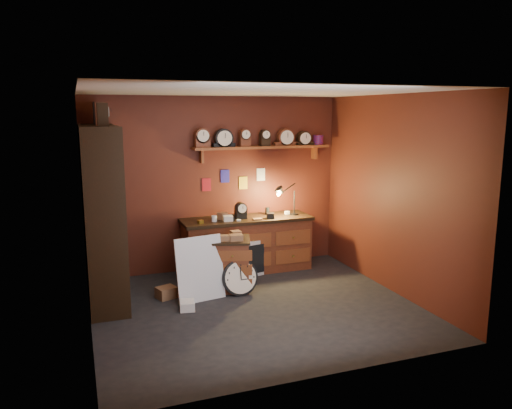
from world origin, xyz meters
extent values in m
plane|color=black|center=(0.00, 0.00, 0.00)|extent=(4.00, 4.00, 0.00)
cube|color=#572114|center=(0.00, 1.80, 1.35)|extent=(4.00, 0.02, 2.70)
cube|color=#572114|center=(0.00, -1.80, 1.35)|extent=(4.00, 0.02, 2.70)
cube|color=#572114|center=(-2.00, 0.00, 1.35)|extent=(0.02, 3.60, 2.70)
cube|color=#572114|center=(2.00, 0.00, 1.35)|extent=(0.02, 3.60, 2.70)
cube|color=beige|center=(0.00, 0.00, 2.70)|extent=(4.00, 3.60, 0.02)
cube|color=brown|center=(0.70, 1.65, 1.92)|extent=(2.20, 0.30, 0.04)
cube|color=brown|center=(-0.25, 1.72, 1.80)|extent=(0.04, 0.16, 0.20)
cube|color=brown|center=(1.65, 1.72, 1.80)|extent=(0.04, 0.16, 0.20)
cylinder|color=#B21419|center=(1.68, 1.65, 2.02)|extent=(0.16, 0.16, 0.15)
cube|color=maroon|center=(0.15, 1.79, 1.35)|extent=(0.14, 0.01, 0.20)
cube|color=navy|center=(0.45, 1.79, 1.47)|extent=(0.14, 0.01, 0.20)
cube|color=gold|center=(0.75, 1.79, 1.35)|extent=(0.14, 0.01, 0.20)
cube|color=silver|center=(1.05, 1.79, 1.47)|extent=(0.14, 0.01, 0.20)
cube|color=black|center=(-1.98, 0.98, 1.15)|extent=(0.03, 1.60, 2.30)
cube|color=black|center=(-1.75, 0.20, 1.15)|extent=(0.45, 0.03, 2.30)
cube|color=black|center=(-1.75, 1.76, 1.15)|extent=(0.45, 0.03, 2.30)
cube|color=black|center=(-1.75, 0.98, 0.05)|extent=(0.43, 1.54, 0.03)
cube|color=black|center=(-1.75, 0.98, 0.55)|extent=(0.43, 1.54, 0.03)
cube|color=black|center=(-1.75, 0.98, 1.00)|extent=(0.43, 1.54, 0.03)
cube|color=black|center=(-1.75, 0.98, 1.45)|extent=(0.43, 1.54, 0.03)
cube|color=black|center=(-1.75, 0.98, 1.90)|extent=(0.43, 1.54, 0.03)
cube|color=black|center=(-1.75, 0.98, 2.28)|extent=(0.43, 1.54, 0.03)
cube|color=brown|center=(0.39, 1.48, 0.40)|extent=(1.97, 0.60, 0.80)
cube|color=black|center=(0.39, 1.48, 0.82)|extent=(2.03, 0.66, 0.05)
cube|color=brown|center=(0.39, 1.18, 0.40)|extent=(1.89, 0.02, 0.52)
cylinder|color=black|center=(1.17, 1.43, 0.86)|extent=(0.12, 0.12, 0.02)
cylinder|color=black|center=(1.17, 1.43, 1.05)|extent=(0.02, 0.02, 0.38)
cylinder|color=black|center=(1.05, 1.40, 1.29)|extent=(0.27, 0.09, 0.14)
cone|color=black|center=(0.91, 1.37, 1.25)|extent=(0.18, 0.14, 0.18)
cube|color=brown|center=(-0.14, 0.79, 0.35)|extent=(0.72, 0.65, 0.70)
cube|color=black|center=(-0.14, 0.79, 0.71)|extent=(0.77, 0.70, 0.03)
cube|color=brown|center=(-0.14, 0.53, 0.35)|extent=(0.52, 0.18, 0.59)
cylinder|color=black|center=(-0.04, 0.51, 0.24)|extent=(0.50, 0.16, 0.50)
cylinder|color=#FFEDCB|center=(-0.04, 0.47, 0.25)|extent=(0.44, 0.10, 0.43)
cube|color=black|center=(-0.04, 0.46, 0.32)|extent=(0.01, 0.04, 0.16)
cube|color=black|center=(0.01, 0.46, 0.22)|extent=(0.11, 0.01, 0.01)
cube|color=silver|center=(-0.59, 0.52, 0.00)|extent=(0.68, 0.29, 0.87)
cube|color=silver|center=(0.34, 1.40, 0.28)|extent=(0.64, 0.64, 0.55)
cube|color=black|center=(0.34, 1.13, 0.28)|extent=(0.44, 0.12, 0.44)
cube|color=brown|center=(-1.01, 0.72, 0.08)|extent=(0.30, 0.28, 0.15)
cube|color=white|center=(-0.84, 0.23, 0.06)|extent=(0.22, 0.25, 0.11)
cube|color=brown|center=(-0.16, 1.02, 0.09)|extent=(0.30, 0.29, 0.17)
camera|label=1|loc=(-2.05, -5.67, 2.47)|focal=35.00mm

